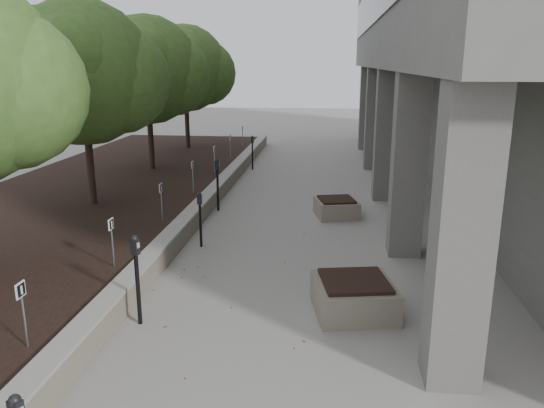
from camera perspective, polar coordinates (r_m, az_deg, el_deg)
The scene contains 20 objects.
ground at distance 7.23m, azimuth -9.19°, elevation -20.65°, with size 90.00×90.00×0.00m, color gray.
retaining_wall at distance 15.57m, azimuth -6.98°, elevation 0.20°, with size 0.39×26.00×0.50m, color gray, non-canonical shape.
planting_bed at distance 16.80m, azimuth -19.27°, elevation 0.38°, with size 7.00×26.00×0.40m, color black.
crabapple_tree_3 at distance 15.16m, azimuth -19.42°, elevation 10.09°, with size 4.60×4.00×5.44m, color #375C23, non-canonical shape.
crabapple_tree_4 at distance 19.78m, azimuth -13.14°, elevation 11.48°, with size 4.60×4.00×5.44m, color #375C23, non-canonical shape.
crabapple_tree_5 at distance 24.55m, azimuth -9.23°, elevation 12.28°, with size 4.60×4.00×5.44m, color #375C23, non-canonical shape.
parking_sign_2 at distance 8.08m, azimuth -25.06°, elevation -10.75°, with size 0.04×0.22×0.96m, color black, non-canonical shape.
parking_sign_3 at distance 10.54m, azimuth -16.73°, elevation -4.01°, with size 0.04×0.22×0.96m, color black, non-canonical shape.
parking_sign_4 at distance 13.23m, azimuth -11.75°, elevation 0.14°, with size 0.04×0.22×0.96m, color black, non-canonical shape.
parking_sign_5 at distance 16.02m, azimuth -8.48°, elevation 2.87°, with size 0.04×0.22×0.96m, color black, non-canonical shape.
parking_sign_6 at distance 18.88m, azimuth -6.18°, elevation 4.78°, with size 0.04×0.22×0.96m, color black, non-canonical shape.
parking_sign_7 at distance 21.78m, azimuth -4.48°, elevation 6.17°, with size 0.04×0.22×0.96m, color black, non-canonical shape.
parking_sign_8 at distance 24.70m, azimuth -3.18°, elevation 7.24°, with size 0.04×0.22×0.96m, color black, non-canonical shape.
parking_meter_2 at distance 8.97m, azimuth -14.22°, elevation -7.93°, with size 0.15×0.11×1.54m, color black, non-canonical shape.
parking_meter_3 at distance 12.43m, azimuth -7.69°, elevation -1.70°, with size 0.13×0.09×1.31m, color black, non-canonical shape.
parking_meter_4 at distance 15.41m, azimuth -5.84°, elevation 2.04°, with size 0.15×0.11×1.53m, color black, non-canonical shape.
parking_meter_5 at distance 21.38m, azimuth -2.11°, elevation 5.51°, with size 0.13×0.10×1.36m, color black, non-canonical shape.
planter_front at distance 9.38m, azimuth 8.77°, elevation -9.69°, with size 1.31×1.31×0.61m, color gray, non-canonical shape.
planter_back at distance 14.98m, azimuth 6.91°, elevation -0.36°, with size 1.10×1.10×0.52m, color gray, non-canonical shape.
berry_scatter at distance 11.58m, azimuth -3.11°, elevation -6.22°, with size 3.30×14.10×0.02m, color #960A0D, non-canonical shape.
Camera 1 is at (1.72, -5.64, 4.19)m, focal length 35.13 mm.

